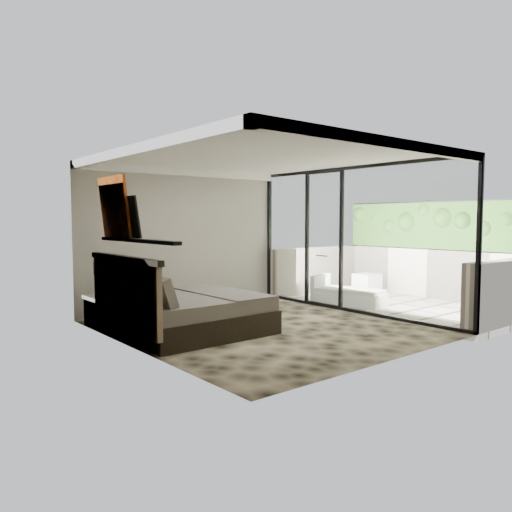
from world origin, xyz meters
TOP-DOWN VIEW (x-y plane):
  - floor at (0.00, 0.00)m, footprint 5.00×5.00m
  - ceiling at (0.00, 0.00)m, footprint 4.50×5.00m
  - back_wall at (0.00, 2.49)m, footprint 4.50×0.02m
  - left_wall at (-2.24, 0.00)m, footprint 0.02×5.00m
  - glass_wall at (2.25, 0.00)m, footprint 0.08×5.00m
  - terrace_slab at (3.75, 0.00)m, footprint 3.00×5.00m
  - parapet_far at (5.10, 0.00)m, footprint 0.30×5.00m
  - foliage_hedge at (5.10, 0.00)m, footprint 0.36×4.60m
  - picture_ledge at (-2.18, 0.10)m, footprint 0.12×2.20m
  - bed at (-1.23, 0.49)m, footprint 2.18×2.11m
  - nightstand at (-1.96, 1.80)m, footprint 0.61×0.61m
  - table_lamp at (-2.00, 1.78)m, footprint 0.31×0.31m
  - abstract_canvas at (-2.19, 0.81)m, footprint 0.13×0.90m
  - framed_print at (-2.14, 0.39)m, footprint 0.11×0.50m
  - ottoman at (4.19, 1.18)m, footprint 0.53×0.53m
  - lounger at (2.88, 0.66)m, footprint 1.09×1.62m

SIDE VIEW (x-z plane):
  - terrace_slab at x=3.75m, z-range -0.12..0.00m
  - floor at x=0.00m, z-range 0.00..0.00m
  - lounger at x=2.88m, z-range -0.11..0.47m
  - ottoman at x=4.19m, z-range 0.00..0.51m
  - nightstand at x=-1.96m, z-range 0.00..0.58m
  - bed at x=-1.23m, z-range -0.25..0.96m
  - parapet_far at x=5.10m, z-range 0.00..1.10m
  - table_lamp at x=-2.00m, z-range 0.60..1.17m
  - back_wall at x=0.00m, z-range 0.00..2.80m
  - left_wall at x=-2.24m, z-range 0.00..2.80m
  - glass_wall at x=2.25m, z-range 0.00..2.80m
  - picture_ledge at x=-2.18m, z-range 1.48..1.52m
  - foliage_hedge at x=5.10m, z-range 1.10..2.20m
  - framed_print at x=-2.14m, z-range 1.53..2.12m
  - abstract_canvas at x=-2.19m, z-range 1.53..2.42m
  - ceiling at x=0.00m, z-range 2.78..2.80m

